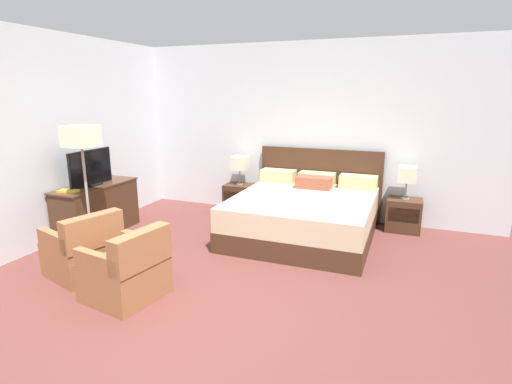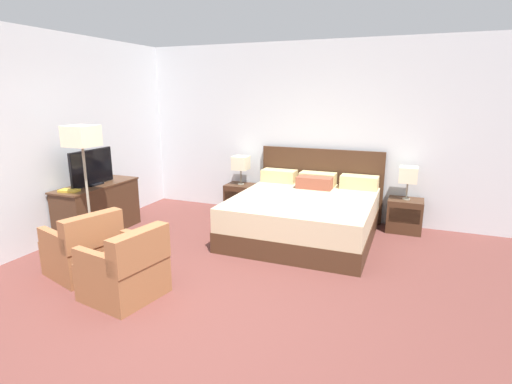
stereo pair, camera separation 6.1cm
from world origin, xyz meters
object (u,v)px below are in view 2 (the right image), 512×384
at_px(armchair_by_window, 84,250).
at_px(table_lamp_right, 408,175).
at_px(tv, 92,168).
at_px(dresser, 98,208).
at_px(floor_lamp, 82,145).
at_px(book_red_cover, 69,191).
at_px(table_lamp_left, 241,163).
at_px(bed, 305,214).
at_px(nightstand_right, 405,215).
at_px(nightstand_left, 241,198).
at_px(armchair_companion, 126,271).

bearing_deg(armchair_by_window, table_lamp_right, 41.08).
bearing_deg(tv, dresser, 93.19).
bearing_deg(floor_lamp, armchair_by_window, -52.44).
bearing_deg(book_red_cover, armchair_by_window, -37.82).
xyz_separation_m(table_lamp_left, floor_lamp, (-1.09, -2.40, 0.54)).
distance_m(dresser, floor_lamp, 1.28).
xyz_separation_m(bed, tv, (-2.89, -1.07, 0.67)).
distance_m(bed, floor_lamp, 3.13).
bearing_deg(book_red_cover, nightstand_right, 28.09).
relative_size(bed, nightstand_left, 4.14).
height_order(nightstand_right, armchair_by_window, armchair_by_window).
distance_m(bed, nightstand_right, 1.56).
distance_m(nightstand_right, armchair_by_window, 4.48).
bearing_deg(table_lamp_right, nightstand_right, -90.00).
height_order(tv, armchair_by_window, tv).
bearing_deg(armchair_companion, tv, 140.49).
height_order(book_red_cover, armchair_by_window, book_red_cover).
relative_size(nightstand_right, floor_lamp, 0.30).
relative_size(nightstand_right, book_red_cover, 1.97).
xyz_separation_m(nightstand_right, dresser, (-4.25, -1.78, 0.14)).
relative_size(bed, table_lamp_right, 4.22).
distance_m(nightstand_right, book_red_cover, 4.84).
distance_m(table_lamp_right, armchair_companion, 4.15).
xyz_separation_m(table_lamp_right, armchair_by_window, (-3.38, -2.94, -0.59)).
distance_m(tv, armchair_companion, 2.29).
relative_size(bed, armchair_companion, 2.64).
xyz_separation_m(nightstand_left, tv, (-1.53, -1.83, 0.75)).
bearing_deg(tv, nightstand_right, 23.29).
bearing_deg(tv, armchair_by_window, -52.23).
bearing_deg(nightstand_right, tv, -156.71).
height_order(table_lamp_left, book_red_cover, table_lamp_left).
xyz_separation_m(nightstand_right, table_lamp_right, (0.00, 0.00, 0.62)).
xyz_separation_m(bed, book_red_cover, (-2.89, -1.51, 0.43)).
bearing_deg(dresser, armchair_companion, -40.38).
relative_size(nightstand_left, book_red_cover, 1.97).
distance_m(table_lamp_right, tv, 4.62).
height_order(bed, nightstand_left, bed).
relative_size(nightstand_right, table_lamp_right, 1.02).
bearing_deg(table_lamp_left, bed, -29.37).
xyz_separation_m(bed, nightstand_left, (-1.36, 0.76, -0.08)).
bearing_deg(armchair_by_window, nightstand_left, 77.24).
distance_m(nightstand_right, table_lamp_right, 0.62).
distance_m(nightstand_left, table_lamp_right, 2.78).
relative_size(book_red_cover, armchair_companion, 0.32).
bearing_deg(floor_lamp, tv, 127.96).
bearing_deg(floor_lamp, book_red_cover, 163.89).
relative_size(nightstand_left, table_lamp_right, 1.02).
relative_size(nightstand_left, tv, 0.64).
bearing_deg(bed, nightstand_left, 150.68).
bearing_deg(nightstand_left, bed, -29.32).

